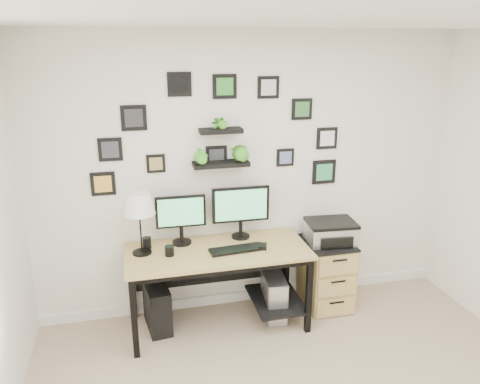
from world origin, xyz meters
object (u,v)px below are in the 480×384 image
object	(u,v)px
table_lamp	(139,205)
file_cabinet	(326,273)
monitor_left	(181,216)
mug	(170,251)
desk	(221,260)
pc_tower_black	(157,306)
pc_tower_grey	(274,296)
printer	(331,232)
monitor_right	(241,208)

from	to	relation	value
table_lamp	file_cabinet	size ratio (longest dim) A/B	0.82
table_lamp	file_cabinet	distance (m)	1.93
monitor_left	table_lamp	size ratio (longest dim) A/B	0.83
table_lamp	mug	xyz separation A→B (m)	(0.23, -0.10, -0.39)
desk	pc_tower_black	bearing A→B (deg)	174.94
mug	pc_tower_grey	xyz separation A→B (m)	(0.95, 0.04, -0.59)
file_cabinet	desk	bearing A→B (deg)	-176.84
table_lamp	mug	distance (m)	0.47
monitor_left	printer	distance (m)	1.42
pc_tower_grey	printer	bearing A→B (deg)	7.60
monitor_left	monitor_right	world-z (taller)	monitor_right
monitor_left	pc_tower_black	distance (m)	0.85
pc_tower_grey	file_cabinet	distance (m)	0.57
pc_tower_black	printer	bearing A→B (deg)	-7.00
monitor_right	pc_tower_black	bearing A→B (deg)	-171.06
desk	mug	world-z (taller)	mug
pc_tower_black	file_cabinet	xyz separation A→B (m)	(1.64, 0.01, 0.12)
mug	pc_tower_grey	bearing A→B (deg)	2.36
mug	pc_tower_grey	distance (m)	1.12
mug	pc_tower_black	size ratio (longest dim) A/B	0.21
pc_tower_black	printer	xyz separation A→B (m)	(1.66, 0.01, 0.56)
desk	table_lamp	size ratio (longest dim) A/B	2.93
desk	file_cabinet	world-z (taller)	desk
monitor_right	file_cabinet	xyz separation A→B (m)	(0.83, -0.12, -0.71)
pc_tower_black	file_cabinet	size ratio (longest dim) A/B	0.63
monitor_left	pc_tower_black	bearing A→B (deg)	-155.72
pc_tower_black	monitor_right	bearing A→B (deg)	1.60
monitor_right	mug	size ratio (longest dim) A/B	6.06
monitor_left	pc_tower_grey	xyz separation A→B (m)	(0.82, -0.18, -0.81)
mug	pc_tower_grey	world-z (taller)	mug
mug	file_cabinet	xyz separation A→B (m)	(1.51, 0.11, -0.46)
pc_tower_grey	file_cabinet	bearing A→B (deg)	7.57
monitor_left	monitor_right	size ratio (longest dim) A/B	0.86
monitor_left	desk	bearing A→B (deg)	-27.50
pc_tower_black	printer	size ratio (longest dim) A/B	0.88
file_cabinet	monitor_right	bearing A→B (deg)	171.72
monitor_left	table_lamp	distance (m)	0.42
pc_tower_grey	mug	bearing A→B (deg)	-177.64
monitor_left	file_cabinet	bearing A→B (deg)	-4.58
mug	printer	distance (m)	1.54
monitor_right	table_lamp	world-z (taller)	table_lamp
desk	printer	world-z (taller)	printer
monitor_left	file_cabinet	world-z (taller)	monitor_left
printer	desk	bearing A→B (deg)	-176.73
monitor_right	monitor_left	bearing A→B (deg)	-178.94
pc_tower_black	desk	bearing A→B (deg)	-12.40
desk	file_cabinet	distance (m)	1.10
table_lamp	mug	bearing A→B (deg)	-24.38
desk	printer	xyz separation A→B (m)	(1.08, 0.06, 0.15)
file_cabinet	mug	bearing A→B (deg)	-175.72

